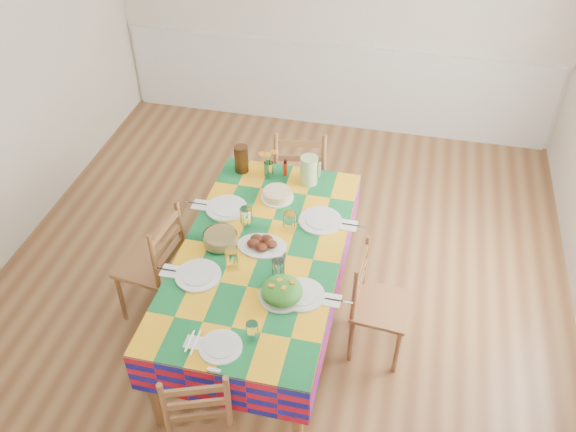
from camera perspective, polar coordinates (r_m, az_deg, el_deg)
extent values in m
cube|color=brown|center=(4.87, -0.89, -6.75)|extent=(4.50, 5.00, 0.04)
cube|color=beige|center=(6.19, 4.80, 19.44)|extent=(4.50, 0.04, 2.70)
cube|color=white|center=(6.32, 4.49, 15.47)|extent=(4.41, 0.06, 0.04)
cube|color=white|center=(6.54, 4.31, 11.95)|extent=(4.41, 0.03, 0.90)
cylinder|color=brown|center=(3.92, -12.50, -15.52)|extent=(0.07, 0.07, 0.72)
cylinder|color=brown|center=(3.72, 0.87, -18.43)|extent=(0.07, 0.07, 0.72)
cylinder|color=brown|center=(5.04, -4.70, 1.03)|extent=(0.07, 0.07, 0.72)
cylinder|color=brown|center=(4.90, 5.36, -0.45)|extent=(0.07, 0.07, 0.72)
cube|color=brown|center=(4.05, -2.55, -3.58)|extent=(1.01, 1.93, 0.04)
cube|color=red|center=(4.03, -2.56, -3.34)|extent=(1.06, 1.97, 0.01)
cube|color=red|center=(4.27, -9.36, -3.72)|extent=(0.01, 1.97, 0.30)
cube|color=red|center=(4.07, 4.75, -6.07)|extent=(0.01, 1.97, 0.30)
cube|color=red|center=(3.55, -6.73, -15.94)|extent=(1.06, 0.01, 0.30)
cube|color=red|center=(4.86, 0.48, 3.15)|extent=(1.06, 0.01, 0.30)
cylinder|color=white|center=(3.51, -6.32, -12.09)|extent=(0.25, 0.25, 0.01)
cylinder|color=white|center=(3.50, -6.33, -12.00)|extent=(0.17, 0.17, 0.01)
cylinder|color=white|center=(3.50, -3.37, -10.67)|extent=(0.07, 0.07, 0.12)
cube|color=white|center=(3.56, -8.89, -11.58)|extent=(0.09, 0.09, 0.01)
cube|color=silver|center=(3.56, -9.18, -11.48)|extent=(0.01, 0.16, 0.00)
cube|color=silver|center=(3.55, -8.61, -11.60)|extent=(0.01, 0.18, 0.00)
cylinder|color=white|center=(3.89, -8.40, -5.53)|extent=(0.29, 0.29, 0.02)
cylinder|color=white|center=(3.89, -8.41, -5.41)|extent=(0.20, 0.20, 0.01)
cylinder|color=white|center=(3.88, -5.31, -4.02)|extent=(0.08, 0.08, 0.14)
cube|color=white|center=(3.96, -11.04, -5.07)|extent=(0.11, 0.11, 0.01)
cube|color=silver|center=(3.96, -11.34, -4.96)|extent=(0.18, 0.01, 0.00)
cube|color=silver|center=(3.95, -10.76, -5.07)|extent=(0.22, 0.01, 0.00)
cylinder|color=white|center=(4.36, -5.78, 0.74)|extent=(0.30, 0.30, 0.02)
cylinder|color=white|center=(4.36, -5.79, 0.85)|extent=(0.21, 0.21, 0.01)
cylinder|color=white|center=(4.18, -3.94, -0.07)|extent=(0.08, 0.08, 0.14)
cube|color=white|center=(4.42, -8.22, 1.05)|extent=(0.11, 0.11, 0.01)
cube|color=silver|center=(4.43, -8.49, 1.15)|extent=(0.19, 0.01, 0.00)
cube|color=silver|center=(4.41, -7.95, 1.07)|extent=(0.22, 0.01, 0.00)
cylinder|color=white|center=(3.74, 1.32, -7.37)|extent=(0.28, 0.28, 0.01)
cylinder|color=white|center=(3.73, 1.32, -7.26)|extent=(0.20, 0.20, 0.01)
cylinder|color=white|center=(3.81, -0.90, -4.96)|extent=(0.08, 0.08, 0.14)
cube|color=white|center=(3.73, 4.17, -7.87)|extent=(0.10, 0.10, 0.01)
cube|color=silver|center=(3.72, 3.85, -7.77)|extent=(0.18, 0.01, 0.00)
cube|color=silver|center=(3.72, 4.49, -7.87)|extent=(0.21, 0.01, 0.00)
cylinder|color=white|center=(4.24, 3.05, -0.44)|extent=(0.30, 0.30, 0.02)
cylinder|color=white|center=(4.24, 3.05, -0.32)|extent=(0.21, 0.21, 0.01)
cylinder|color=white|center=(4.13, 0.13, -0.55)|extent=(0.09, 0.09, 0.15)
cube|color=white|center=(4.23, 5.74, -0.88)|extent=(0.11, 0.11, 0.01)
cube|color=silver|center=(4.23, 5.44, -0.78)|extent=(0.19, 0.01, 0.00)
cube|color=silver|center=(4.22, 6.04, -0.87)|extent=(0.22, 0.01, 0.00)
ellipsoid|color=white|center=(4.05, -2.44, -2.84)|extent=(0.33, 0.24, 0.02)
ellipsoid|color=black|center=(4.01, -1.64, -2.63)|extent=(0.09, 0.07, 0.05)
ellipsoid|color=black|center=(4.05, -2.01, -2.16)|extent=(0.09, 0.07, 0.05)
ellipsoid|color=black|center=(4.06, -2.94, -2.13)|extent=(0.09, 0.07, 0.05)
ellipsoid|color=black|center=(4.02, -3.25, -2.57)|extent=(0.09, 0.07, 0.05)
ellipsoid|color=black|center=(3.99, -2.54, -2.93)|extent=(0.09, 0.07, 0.05)
cylinder|color=white|center=(3.74, -0.58, -7.45)|extent=(0.29, 0.29, 0.01)
ellipsoid|color=#134E15|center=(3.70, -0.58, -6.99)|extent=(0.26, 0.26, 0.11)
cube|color=orange|center=(3.65, -1.57, -6.55)|extent=(0.03, 0.02, 0.01)
cube|color=orange|center=(3.69, -0.77, -6.02)|extent=(0.04, 0.04, 0.01)
cube|color=orange|center=(3.64, -0.40, -6.75)|extent=(0.03, 0.04, 0.01)
cube|color=orange|center=(3.67, 0.39, -6.21)|extent=(0.04, 0.04, 0.01)
cylinder|color=white|center=(4.07, -6.34, -2.14)|extent=(0.23, 0.23, 0.08)
cylinder|color=tan|center=(4.07, -6.34, -2.13)|extent=(0.21, 0.21, 0.07)
cylinder|color=white|center=(4.44, -1.02, 1.74)|extent=(0.24, 0.24, 0.01)
cylinder|color=#DFBE88|center=(4.42, -1.02, 2.08)|extent=(0.20, 0.20, 0.06)
cube|color=black|center=(3.91, -1.23, -4.86)|extent=(0.12, 0.28, 0.01)
cube|color=black|center=(3.91, -0.48, -4.78)|extent=(0.06, 0.29, 0.01)
cylinder|color=white|center=(4.62, -1.81, 4.38)|extent=(0.07, 0.07, 0.12)
cylinder|color=#386F25|center=(4.60, -2.07, 4.87)|extent=(0.01, 0.01, 0.17)
ellipsoid|color=orange|center=(4.56, -2.48, 5.82)|extent=(0.06, 0.06, 0.02)
cylinder|color=#386F25|center=(4.60, -1.61, 4.89)|extent=(0.01, 0.01, 0.17)
ellipsoid|color=orange|center=(4.55, -1.30, 6.02)|extent=(0.06, 0.06, 0.02)
cylinder|color=#386F25|center=(4.59, -1.87, 4.73)|extent=(0.01, 0.01, 0.17)
ellipsoid|color=orange|center=(4.50, -1.98, 5.79)|extent=(0.06, 0.06, 0.02)
cylinder|color=red|center=(4.63, -0.26, 4.54)|extent=(0.03, 0.03, 0.14)
cylinder|color=#B2CE91|center=(4.53, 1.98, 4.30)|extent=(0.13, 0.13, 0.22)
cylinder|color=black|center=(4.67, -4.39, 5.34)|extent=(0.11, 0.11, 0.21)
cube|color=white|center=(3.42, -6.94, -14.16)|extent=(0.07, 0.02, 0.02)
cylinder|color=brown|center=(3.47, -11.43, -17.40)|extent=(0.03, 0.03, 0.47)
cylinder|color=brown|center=(3.44, -5.61, -17.06)|extent=(0.03, 0.03, 0.47)
cube|color=brown|center=(3.53, -8.38, -18.07)|extent=(0.32, 0.13, 0.05)
cube|color=brown|center=(3.43, -8.58, -17.00)|extent=(0.32, 0.13, 0.05)
cube|color=brown|center=(3.33, -8.79, -15.86)|extent=(0.32, 0.13, 0.05)
cylinder|color=brown|center=(5.46, 3.27, 2.95)|extent=(0.04, 0.04, 0.47)
cylinder|color=brown|center=(5.47, -0.70, 3.14)|extent=(0.04, 0.04, 0.47)
cylinder|color=brown|center=(5.18, 3.14, 0.56)|extent=(0.04, 0.04, 0.47)
cylinder|color=brown|center=(5.19, -1.04, 0.76)|extent=(0.04, 0.04, 0.47)
cube|color=brown|center=(5.17, 1.20, 4.08)|extent=(0.50, 0.48, 0.03)
cylinder|color=brown|center=(4.87, 3.35, 5.01)|extent=(0.04, 0.04, 0.53)
cylinder|color=brown|center=(4.88, -1.12, 5.21)|extent=(0.04, 0.04, 0.53)
cube|color=brown|center=(4.93, 1.10, 4.11)|extent=(0.38, 0.08, 0.05)
cube|color=brown|center=(4.85, 1.12, 5.42)|extent=(0.38, 0.08, 0.05)
cube|color=brown|center=(4.78, 1.14, 6.77)|extent=(0.38, 0.08, 0.05)
cylinder|color=brown|center=(4.82, -13.08, -4.48)|extent=(0.04, 0.04, 0.45)
cylinder|color=brown|center=(4.63, -15.34, -7.41)|extent=(0.04, 0.04, 0.45)
cylinder|color=brown|center=(4.68, -9.49, -5.57)|extent=(0.04, 0.04, 0.45)
cylinder|color=brown|center=(4.48, -11.65, -8.65)|extent=(0.04, 0.04, 0.45)
cube|color=brown|center=(4.48, -12.82, -4.37)|extent=(0.45, 0.47, 0.03)
cylinder|color=brown|center=(4.35, -10.05, -1.21)|extent=(0.04, 0.04, 0.50)
cylinder|color=brown|center=(4.13, -12.40, -4.33)|extent=(0.04, 0.04, 0.50)
cube|color=brown|center=(4.30, -11.02, -3.71)|extent=(0.07, 0.36, 0.05)
cube|color=brown|center=(4.22, -11.24, -2.43)|extent=(0.07, 0.36, 0.05)
cube|color=brown|center=(4.13, -11.47, -1.10)|extent=(0.07, 0.36, 0.05)
cylinder|color=brown|center=(4.24, 10.15, -12.43)|extent=(0.03, 0.03, 0.42)
cylinder|color=brown|center=(4.46, 10.90, -9.14)|extent=(0.03, 0.03, 0.42)
cylinder|color=brown|center=(4.26, 5.92, -11.52)|extent=(0.03, 0.03, 0.42)
cylinder|color=brown|center=(4.47, 6.91, -8.30)|extent=(0.03, 0.03, 0.42)
cube|color=brown|center=(4.19, 8.77, -8.38)|extent=(0.40, 0.42, 0.03)
cylinder|color=brown|center=(3.93, 6.22, -7.52)|extent=(0.03, 0.03, 0.46)
cylinder|color=brown|center=(4.16, 7.26, -4.26)|extent=(0.03, 0.03, 0.46)
cube|color=brown|center=(4.11, 6.66, -6.74)|extent=(0.05, 0.33, 0.05)
cube|color=brown|center=(4.02, 6.79, -5.57)|extent=(0.05, 0.33, 0.05)
cube|color=brown|center=(3.93, 6.92, -4.35)|extent=(0.05, 0.33, 0.05)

